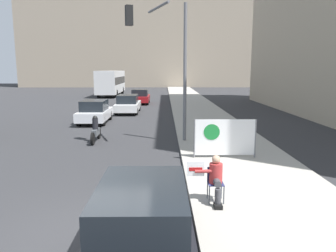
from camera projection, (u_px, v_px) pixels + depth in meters
The scene contains 12 objects.
ground_plane at pixel (92, 236), 6.99m from camera, with size 160.00×160.00×0.00m, color #303033.
sidewalk_curb at pixel (207, 122), 21.81m from camera, with size 4.36×90.00×0.13m, color #A8A399.
building_backdrop_far at pixel (147, 21), 69.96m from camera, with size 52.00×12.00×27.54m.
seated_protester at pixel (215, 177), 8.37m from camera, with size 0.95×0.77×1.23m.
protest_banner at pixel (225, 137), 12.67m from camera, with size 2.43×0.06×1.51m.
traffic_light_pole at pixel (166, 50), 14.93m from camera, with size 2.77×2.53×6.42m.
parked_car_curbside at pixel (143, 225), 5.86m from camera, with size 1.77×4.58×1.55m.
car_on_road_nearest at pixel (95, 112), 21.86m from camera, with size 1.77×4.18×1.53m.
car_on_road_midblock at pixel (128, 104), 26.91m from camera, with size 1.80×4.53×1.51m.
car_on_road_distant at pixel (140, 97), 34.20m from camera, with size 1.86×4.12×1.51m.
city_bus_on_road at pixel (111, 81), 44.91m from camera, with size 2.56×10.43×3.38m.
motorcycle_on_road at pixel (96, 131), 16.10m from camera, with size 0.28×2.08×1.31m.
Camera 1 is at (1.55, -6.50, 3.51)m, focal length 35.00 mm.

